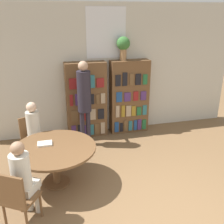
% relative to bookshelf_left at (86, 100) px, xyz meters
% --- Properties ---
extents(wall_back, '(6.40, 0.07, 3.00)m').
position_rel_bookshelf_left_xyz_m(wall_back, '(0.52, 0.19, 0.63)').
color(wall_back, beige).
rests_on(wall_back, ground_plane).
extents(bookshelf_left, '(0.92, 0.34, 1.75)m').
position_rel_bookshelf_left_xyz_m(bookshelf_left, '(0.00, 0.00, 0.00)').
color(bookshelf_left, brown).
rests_on(bookshelf_left, ground_plane).
extents(bookshelf_right, '(0.92, 0.34, 1.75)m').
position_rel_bookshelf_left_xyz_m(bookshelf_right, '(1.04, 0.00, 0.00)').
color(bookshelf_right, brown).
rests_on(bookshelf_right, ground_plane).
extents(flower_vase, '(0.30, 0.30, 0.53)m').
position_rel_bookshelf_left_xyz_m(flower_vase, '(0.87, 0.00, 1.21)').
color(flower_vase, '#997047').
rests_on(flower_vase, bookshelf_right).
extents(reading_table, '(1.38, 1.38, 0.70)m').
position_rel_bookshelf_left_xyz_m(reading_table, '(-0.83, -1.80, -0.27)').
color(reading_table, brown).
rests_on(reading_table, ground_plane).
extents(chair_near_camera, '(0.55, 0.55, 0.89)m').
position_rel_bookshelf_left_xyz_m(chair_near_camera, '(-1.36, -2.67, -0.38)').
color(chair_near_camera, brown).
rests_on(chair_near_camera, ground_plane).
extents(chair_left_side, '(0.52, 0.52, 0.89)m').
position_rel_bookshelf_left_xyz_m(chair_left_side, '(-1.22, -0.85, -0.38)').
color(chair_left_side, brown).
rests_on(chair_left_side, ground_plane).
extents(seated_reader_left, '(0.36, 0.40, 1.24)m').
position_rel_bookshelf_left_xyz_m(seated_reader_left, '(-1.15, -1.02, -0.17)').
color(seated_reader_left, beige).
rests_on(seated_reader_left, ground_plane).
extents(seated_reader_right, '(0.39, 0.41, 1.24)m').
position_rel_bookshelf_left_xyz_m(seated_reader_right, '(-1.27, -2.52, -0.17)').
color(seated_reader_right, beige).
rests_on(seated_reader_right, ground_plane).
extents(librarian_standing, '(0.29, 0.56, 1.87)m').
position_rel_bookshelf_left_xyz_m(librarian_standing, '(-0.12, -0.50, 0.27)').
color(librarian_standing, '#28232D').
rests_on(librarian_standing, ground_plane).
extents(open_book_on_table, '(0.24, 0.18, 0.03)m').
position_rel_bookshelf_left_xyz_m(open_book_on_table, '(-0.97, -1.66, -0.16)').
color(open_book_on_table, silver).
rests_on(open_book_on_table, reading_table).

